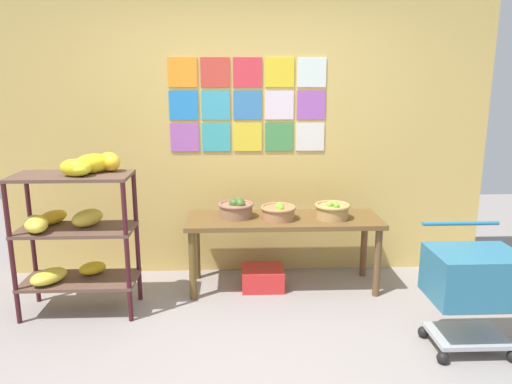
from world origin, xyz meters
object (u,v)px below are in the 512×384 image
(banana_shelf_unit, at_px, (75,217))
(display_table, at_px, (284,227))
(shopping_cart, at_px, (473,281))
(fruit_basket_back_right, at_px, (278,212))
(produce_crate_under_table, at_px, (263,278))
(fruit_basket_back_left, at_px, (332,210))
(fruit_basket_right, at_px, (236,208))

(banana_shelf_unit, xyz_separation_m, display_table, (1.64, 0.39, -0.22))
(display_table, distance_m, shopping_cart, 1.58)
(fruit_basket_back_right, bearing_deg, produce_crate_under_table, 168.88)
(banana_shelf_unit, height_order, fruit_basket_back_left, banana_shelf_unit)
(fruit_basket_back_left, height_order, fruit_basket_right, fruit_basket_right)
(display_table, bearing_deg, fruit_basket_back_left, -4.96)
(fruit_basket_back_left, relative_size, produce_crate_under_table, 0.84)
(display_table, xyz_separation_m, shopping_cart, (1.15, -1.07, -0.06))
(shopping_cart, bearing_deg, display_table, 127.78)
(display_table, bearing_deg, banana_shelf_unit, -166.65)
(banana_shelf_unit, bearing_deg, fruit_basket_back_left, 9.76)
(produce_crate_under_table, bearing_deg, shopping_cart, -38.43)
(shopping_cart, bearing_deg, fruit_basket_right, 135.35)
(display_table, distance_m, fruit_basket_back_right, 0.16)
(display_table, relative_size, fruit_basket_right, 5.48)
(display_table, relative_size, fruit_basket_back_right, 5.52)
(banana_shelf_unit, relative_size, fruit_basket_right, 4.11)
(fruit_basket_back_left, height_order, fruit_basket_back_right, fruit_basket_back_left)
(fruit_basket_back_right, bearing_deg, fruit_basket_right, 167.68)
(fruit_basket_back_right, distance_m, produce_crate_under_table, 0.63)
(shopping_cart, bearing_deg, fruit_basket_back_left, 116.23)
(fruit_basket_right, distance_m, produce_crate_under_table, 0.66)
(banana_shelf_unit, distance_m, shopping_cart, 2.88)
(fruit_basket_back_left, bearing_deg, produce_crate_under_table, 178.21)
(produce_crate_under_table, xyz_separation_m, shopping_cart, (1.33, -1.06, 0.41))
(fruit_basket_back_left, bearing_deg, banana_shelf_unit, -170.24)
(produce_crate_under_table, distance_m, shopping_cart, 1.75)
(fruit_basket_back_right, bearing_deg, shopping_cart, -40.66)
(banana_shelf_unit, height_order, fruit_basket_back_right, banana_shelf_unit)
(fruit_basket_right, xyz_separation_m, produce_crate_under_table, (0.22, -0.05, -0.62))
(fruit_basket_back_left, distance_m, shopping_cart, 1.29)
(banana_shelf_unit, distance_m, display_table, 1.70)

